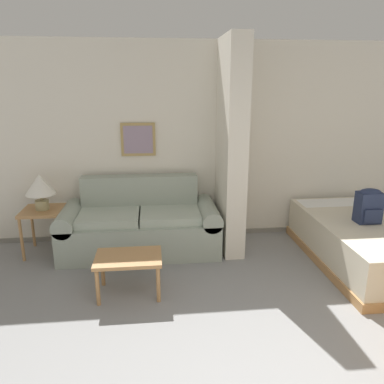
# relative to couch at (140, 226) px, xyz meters

# --- Properties ---
(wall_back) EXTENTS (7.61, 0.16, 2.60)m
(wall_back) POSITION_rel_couch_xyz_m (1.07, 0.48, 0.96)
(wall_back) COLOR silver
(wall_back) RESTS_ON ground_plane
(wall_partition_pillar) EXTENTS (0.24, 0.84, 2.60)m
(wall_partition_pillar) POSITION_rel_couch_xyz_m (1.14, 0.00, 0.97)
(wall_partition_pillar) COLOR silver
(wall_partition_pillar) RESTS_ON ground_plane
(couch) EXTENTS (1.97, 0.84, 0.91)m
(couch) POSITION_rel_couch_xyz_m (0.00, 0.00, 0.00)
(couch) COLOR #99A393
(couch) RESTS_ON ground_plane
(coffee_table) EXTENTS (0.66, 0.46, 0.41)m
(coffee_table) POSITION_rel_couch_xyz_m (-0.09, -1.05, 0.03)
(coffee_table) COLOR #B27F4C
(coffee_table) RESTS_ON ground_plane
(side_table) EXTENTS (0.49, 0.49, 0.58)m
(side_table) POSITION_rel_couch_xyz_m (-1.18, 0.04, 0.16)
(side_table) COLOR #B27F4C
(side_table) RESTS_ON ground_plane
(table_lamp) EXTENTS (0.36, 0.36, 0.44)m
(table_lamp) POSITION_rel_couch_xyz_m (-1.18, 0.04, 0.54)
(table_lamp) COLOR tan
(table_lamp) RESTS_ON side_table
(bed) EXTENTS (1.45, 2.02, 0.51)m
(bed) POSITION_rel_couch_xyz_m (2.79, -0.62, -0.07)
(bed) COLOR #B27F4C
(bed) RESTS_ON ground_plane
(backpack) EXTENTS (0.27, 0.21, 0.40)m
(backpack) POSITION_rel_couch_xyz_m (2.63, -0.65, 0.39)
(backpack) COLOR #232D4C
(backpack) RESTS_ON bed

